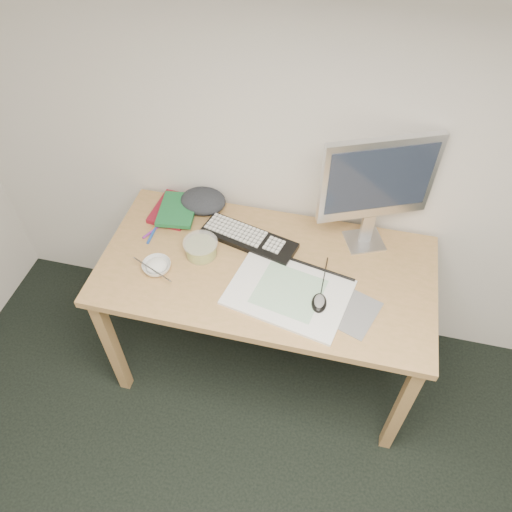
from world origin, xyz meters
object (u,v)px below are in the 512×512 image
at_px(keyboard, 249,239).
at_px(monitor, 378,182).
at_px(sketchpad, 289,292).
at_px(rice_bowl, 157,267).
at_px(desk, 266,280).

distance_m(keyboard, monitor, 0.60).
bearing_deg(keyboard, sketchpad, -32.86).
bearing_deg(sketchpad, monitor, 64.68).
bearing_deg(sketchpad, rice_bowl, -168.18).
height_order(sketchpad, rice_bowl, rice_bowl).
xyz_separation_m(sketchpad, monitor, (0.27, 0.36, 0.33)).
distance_m(desk, keyboard, 0.20).
bearing_deg(monitor, keyboard, 169.36).
bearing_deg(keyboard, monitor, 27.59).
height_order(desk, monitor, monitor).
relative_size(desk, rice_bowl, 11.76).
xyz_separation_m(keyboard, rice_bowl, (-0.33, -0.25, 0.01)).
height_order(sketchpad, monitor, monitor).
distance_m(keyboard, rice_bowl, 0.41).
xyz_separation_m(desk, sketchpad, (0.12, -0.11, 0.09)).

